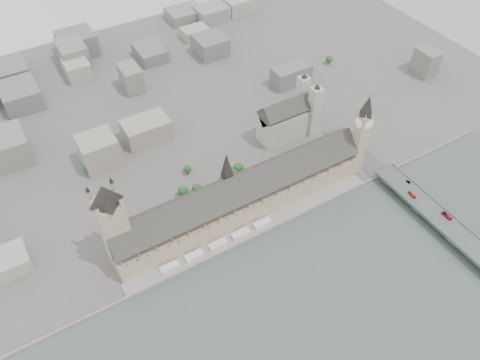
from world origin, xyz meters
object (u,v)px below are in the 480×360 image
westminster_bridge (434,216)px  elizabeth_tower (362,130)px  red_bus_south (447,216)px  red_bus_north (412,195)px  victoria_tower (113,222)px  car_silver (408,182)px  palace_of_westminster (240,197)px  westminster_abbey (289,118)px

westminster_bridge → elizabeth_tower: bearing=104.1°
westminster_bridge → red_bus_south: 12.51m
red_bus_north → elizabeth_tower: bearing=111.2°
victoria_tower → elizabeth_tower: bearing=-4.0°
red_bus_north → car_silver: red_bus_north is taller
westminster_bridge → red_bus_north: (-3.54, 28.60, 6.46)m
westminster_bridge → victoria_tower: bearing=158.2°
palace_of_westminster → westminster_bridge: 195.05m
car_silver → westminster_bridge: bearing=-106.4°
palace_of_westminster → red_bus_north: palace_of_westminster is taller
palace_of_westminster → elizabeth_tower: elizabeth_tower is taller
victoria_tower → westminster_bridge: bearing=-21.8°
westminster_abbey → red_bus_south: 200.12m
victoria_tower → red_bus_north: (280.46, -84.90, -43.62)m
victoria_tower → car_silver: 302.32m
red_bus_north → car_silver: bearing=60.3°
palace_of_westminster → westminster_abbey: westminster_abbey is taller
westminster_bridge → car_silver: car_silver is taller
palace_of_westminster → red_bus_north: 177.23m
car_silver → red_bus_north: bearing=-131.4°
red_bus_south → car_silver: (1.35, 53.16, -0.81)m
westminster_bridge → car_silver: (6.94, 44.19, 5.90)m
red_bus_south → palace_of_westminster: bearing=142.9°
elizabeth_tower → red_bus_north: bearing=-73.0°
elizabeth_tower → palace_of_westminster: bearing=175.2°
westminster_abbey → car_silver: bearing=-67.2°
westminster_bridge → westminster_abbey: (-51.08, 182.50, 19.96)m
westminster_bridge → westminster_abbey: westminster_abbey is taller
red_bus_south → car_silver: red_bus_south is taller
elizabeth_tower → victoria_tower: size_ratio=1.07×
victoria_tower → red_bus_south: bearing=-22.9°
westminster_bridge → red_bus_north: size_ratio=33.89×
red_bus_south → westminster_bridge: bearing=119.5°
westminster_bridge → red_bus_north: bearing=97.1°
victoria_tower → palace_of_westminster: bearing=-3.0°
elizabeth_tower → red_bus_south: elizabeth_tower is taller
westminster_abbey → car_silver: size_ratio=14.48×
palace_of_westminster → elizabeth_tower: (138.00, -11.70, 35.38)m
elizabeth_tower → car_silver: (30.94, -51.31, -47.06)m
red_bus_north → red_bus_south: 38.66m
victoria_tower → westminster_bridge: 309.91m
victoria_tower → car_silver: bearing=-13.4°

